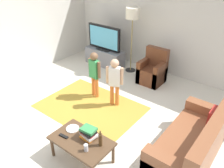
% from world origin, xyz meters
% --- Properties ---
extents(ground, '(7.80, 7.80, 0.00)m').
position_xyz_m(ground, '(0.00, 0.00, 0.00)').
color(ground, beige).
extents(wall_back, '(6.00, 0.12, 2.70)m').
position_xyz_m(wall_back, '(0.00, 3.00, 1.35)').
color(wall_back, silver).
rests_on(wall_back, ground).
extents(area_rug, '(2.20, 1.60, 0.01)m').
position_xyz_m(area_rug, '(-0.44, 0.38, 0.00)').
color(area_rug, '#B28C33').
rests_on(area_rug, ground).
extents(tv_stand, '(1.20, 0.44, 0.50)m').
position_xyz_m(tv_stand, '(-1.59, 2.30, 0.24)').
color(tv_stand, slate).
rests_on(tv_stand, ground).
extents(tv, '(1.10, 0.28, 0.71)m').
position_xyz_m(tv, '(-1.59, 2.28, 0.85)').
color(tv, black).
rests_on(tv, tv_stand).
extents(couch, '(0.80, 1.80, 0.86)m').
position_xyz_m(couch, '(1.91, 0.34, 0.29)').
color(couch, brown).
rests_on(couch, ground).
extents(armchair, '(0.60, 0.60, 0.90)m').
position_xyz_m(armchair, '(0.06, 2.26, 0.30)').
color(armchair, brown).
rests_on(armchair, ground).
extents(floor_lamp, '(0.36, 0.36, 1.78)m').
position_xyz_m(floor_lamp, '(-0.76, 2.45, 1.54)').
color(floor_lamp, '#262626').
rests_on(floor_lamp, ground).
extents(child_near_tv, '(0.37, 0.18, 1.11)m').
position_xyz_m(child_near_tv, '(-0.66, 0.80, 0.67)').
color(child_near_tv, orange).
rests_on(child_near_tv, ground).
extents(child_center, '(0.34, 0.22, 1.11)m').
position_xyz_m(child_center, '(-0.08, 0.79, 0.67)').
color(child_center, orange).
rests_on(child_center, ground).
extents(coffee_table, '(1.00, 0.60, 0.42)m').
position_xyz_m(coffee_table, '(0.46, -0.80, 0.37)').
color(coffee_table, '#513823').
rests_on(coffee_table, ground).
extents(book_stack, '(0.28, 0.24, 0.19)m').
position_xyz_m(book_stack, '(0.52, -0.68, 0.52)').
color(book_stack, orange).
rests_on(book_stack, coffee_table).
extents(bottle, '(0.06, 0.06, 0.29)m').
position_xyz_m(bottle, '(0.78, -0.70, 0.54)').
color(bottle, '#4C3319').
rests_on(bottle, coffee_table).
extents(tv_remote, '(0.17, 0.07, 0.02)m').
position_xyz_m(tv_remote, '(0.18, -0.92, 0.43)').
color(tv_remote, black).
rests_on(tv_remote, coffee_table).
extents(soda_can, '(0.07, 0.07, 0.12)m').
position_xyz_m(soda_can, '(0.68, -0.92, 0.48)').
color(soda_can, silver).
rests_on(soda_can, coffee_table).
extents(plate, '(0.22, 0.22, 0.02)m').
position_xyz_m(plate, '(0.16, -0.70, 0.43)').
color(plate, white).
rests_on(plate, coffee_table).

